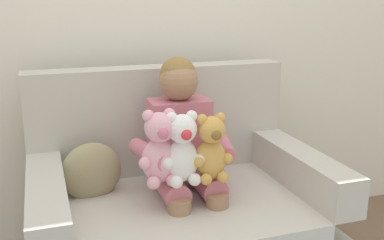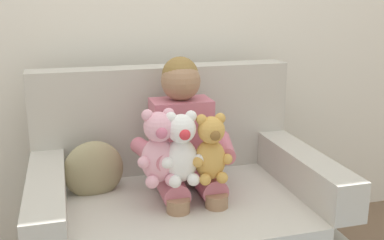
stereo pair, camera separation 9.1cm
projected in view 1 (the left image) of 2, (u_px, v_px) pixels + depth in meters
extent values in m
cube|color=beige|center=(186.00, 217.00, 1.90)|extent=(0.94, 0.71, 0.12)
cube|color=#BCB7AD|center=(159.00, 119.00, 2.21)|extent=(1.22, 0.14, 0.51)
cube|color=#BCB7AD|center=(47.00, 204.00, 1.70)|extent=(0.14, 0.71, 0.17)
cube|color=#BCB7AD|center=(302.00, 169.00, 2.03)|extent=(0.14, 0.71, 0.17)
cube|color=#C66B7F|center=(179.00, 137.00, 2.02)|extent=(0.26, 0.16, 0.34)
sphere|color=#9E7556|center=(179.00, 81.00, 1.95)|extent=(0.17, 0.17, 0.17)
sphere|color=olive|center=(178.00, 75.00, 1.95)|extent=(0.16, 0.16, 0.16)
cylinder|color=#C66B7F|center=(170.00, 187.00, 1.92)|extent=(0.11, 0.26, 0.11)
cylinder|color=#9E7556|center=(180.00, 234.00, 1.84)|extent=(0.09, 0.09, 0.30)
cylinder|color=#C66B7F|center=(206.00, 182.00, 1.97)|extent=(0.11, 0.26, 0.11)
cylinder|color=#9E7556|center=(217.00, 227.00, 1.89)|extent=(0.09, 0.09, 0.30)
cylinder|color=#C66B7F|center=(150.00, 154.00, 1.86)|extent=(0.13, 0.27, 0.07)
cylinder|color=#C66B7F|center=(223.00, 146.00, 1.96)|extent=(0.13, 0.27, 0.07)
ellipsoid|color=#EAA8BC|center=(159.00, 160.00, 1.80)|extent=(0.14, 0.12, 0.18)
sphere|color=#EAA8BC|center=(159.00, 127.00, 1.76)|extent=(0.12, 0.12, 0.12)
sphere|color=#CC6684|center=(163.00, 133.00, 1.71)|extent=(0.04, 0.04, 0.04)
sphere|color=#EAA8BC|center=(148.00, 116.00, 1.74)|extent=(0.05, 0.05, 0.05)
sphere|color=#EAA8BC|center=(145.00, 163.00, 1.75)|extent=(0.05, 0.05, 0.05)
sphere|color=#EAA8BC|center=(154.00, 183.00, 1.76)|extent=(0.05, 0.05, 0.05)
sphere|color=#EAA8BC|center=(169.00, 114.00, 1.76)|extent=(0.05, 0.05, 0.05)
sphere|color=#EAA8BC|center=(178.00, 159.00, 1.79)|extent=(0.05, 0.05, 0.05)
sphere|color=#EAA8BC|center=(173.00, 180.00, 1.78)|extent=(0.05, 0.05, 0.05)
ellipsoid|color=gold|center=(210.00, 159.00, 1.84)|extent=(0.13, 0.11, 0.17)
sphere|color=gold|center=(212.00, 130.00, 1.79)|extent=(0.11, 0.11, 0.11)
sphere|color=brown|center=(216.00, 135.00, 1.75)|extent=(0.04, 0.04, 0.04)
sphere|color=gold|center=(202.00, 120.00, 1.78)|extent=(0.04, 0.04, 0.04)
sphere|color=gold|center=(199.00, 162.00, 1.79)|extent=(0.04, 0.04, 0.04)
sphere|color=gold|center=(206.00, 179.00, 1.80)|extent=(0.05, 0.05, 0.05)
sphere|color=gold|center=(220.00, 118.00, 1.80)|extent=(0.04, 0.04, 0.04)
sphere|color=gold|center=(228.00, 158.00, 1.82)|extent=(0.04, 0.04, 0.04)
sphere|color=gold|center=(223.00, 177.00, 1.82)|extent=(0.05, 0.05, 0.05)
ellipsoid|color=white|center=(182.00, 161.00, 1.81)|extent=(0.14, 0.11, 0.18)
sphere|color=white|center=(182.00, 129.00, 1.76)|extent=(0.11, 0.11, 0.11)
sphere|color=#DB333D|center=(186.00, 135.00, 1.72)|extent=(0.04, 0.04, 0.04)
sphere|color=white|center=(172.00, 118.00, 1.75)|extent=(0.05, 0.05, 0.05)
sphere|color=white|center=(168.00, 163.00, 1.76)|extent=(0.05, 0.05, 0.05)
sphere|color=white|center=(177.00, 182.00, 1.77)|extent=(0.05, 0.05, 0.05)
sphere|color=white|center=(192.00, 116.00, 1.77)|extent=(0.05, 0.05, 0.05)
sphere|color=white|center=(200.00, 160.00, 1.80)|extent=(0.05, 0.05, 0.05)
sphere|color=white|center=(195.00, 180.00, 1.79)|extent=(0.05, 0.05, 0.05)
ellipsoid|color=#998C66|center=(92.00, 172.00, 1.96)|extent=(0.27, 0.15, 0.26)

